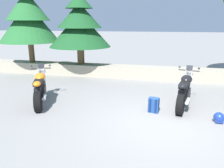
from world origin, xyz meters
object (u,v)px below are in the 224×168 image
object	(u,v)px
motorcycle_orange_near_left	(40,89)
rider_helmet	(219,118)
motorcycle_black_centre	(185,91)
rider_backpack	(154,104)
pine_tree_far_left	(28,17)
pine_tree_mid_left	(80,25)

from	to	relation	value
motorcycle_orange_near_left	rider_helmet	distance (m)	5.34
rider_helmet	motorcycle_black_centre	bearing A→B (deg)	127.74
motorcycle_black_centre	rider_backpack	size ratio (longest dim) A/B	4.35
pine_tree_far_left	rider_helmet	bearing A→B (deg)	-28.25
rider_helmet	pine_tree_mid_left	size ratio (longest dim) A/B	0.08
motorcycle_orange_near_left	rider_backpack	xyz separation A→B (m)	(3.62, 0.03, -0.24)
pine_tree_mid_left	rider_helmet	bearing A→B (deg)	-39.11
motorcycle_black_centre	rider_helmet	distance (m)	1.35
motorcycle_orange_near_left	motorcycle_black_centre	distance (m)	4.58
motorcycle_orange_near_left	pine_tree_mid_left	size ratio (longest dim) A/B	0.58
pine_tree_far_left	pine_tree_mid_left	size ratio (longest dim) A/B	1.19
rider_backpack	rider_helmet	xyz separation A→B (m)	(1.71, -0.33, -0.11)
rider_helmet	pine_tree_far_left	distance (m)	9.67
motorcycle_black_centre	rider_backpack	bearing A→B (deg)	-142.37
motorcycle_orange_near_left	rider_backpack	distance (m)	3.63
motorcycle_orange_near_left	motorcycle_black_centre	xyz separation A→B (m)	(4.53, 0.73, 0.00)
motorcycle_black_centre	pine_tree_mid_left	bearing A→B (deg)	143.81
motorcycle_black_centre	rider_helmet	bearing A→B (deg)	-52.26
rider_backpack	pine_tree_far_left	xyz separation A→B (m)	(-6.47, 4.06, 2.59)
rider_backpack	rider_helmet	size ratio (longest dim) A/B	1.68
motorcycle_black_centre	pine_tree_mid_left	world-z (taller)	pine_tree_mid_left
motorcycle_black_centre	rider_backpack	distance (m)	1.17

